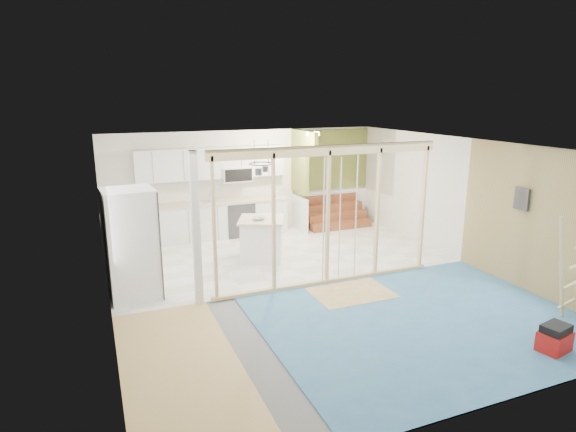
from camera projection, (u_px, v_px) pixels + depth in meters
name	position (u px, v px, depth m)	size (l,w,h in m)	color
room	(313.00, 218.00, 8.60)	(7.01, 8.01, 2.61)	slate
floor_overlays	(314.00, 284.00, 9.00)	(7.00, 8.00, 0.03)	white
stud_frame	(301.00, 203.00, 8.44)	(4.66, 0.14, 2.60)	#D7B283
base_cabinets	(189.00, 226.00, 11.23)	(4.45, 2.24, 0.93)	silver
upper_cabinets	(214.00, 164.00, 11.59)	(3.60, 0.41, 0.85)	silver
green_partition	(324.00, 192.00, 12.72)	(2.25, 1.51, 2.60)	olive
pot_rack	(261.00, 166.00, 10.01)	(0.52, 0.52, 0.72)	black
sheathing_panel	(550.00, 226.00, 8.09)	(0.02, 4.00, 2.60)	tan
electrical_panel	(522.00, 199.00, 8.52)	(0.04, 0.30, 0.40)	#3A3A3F
ceiling_light	(313.00, 134.00, 11.50)	(0.32, 0.32, 0.08)	#FFEABF
fridge	(132.00, 244.00, 8.21)	(0.90, 0.87, 1.93)	white
island	(262.00, 239.00, 10.23)	(1.23, 1.23, 0.91)	white
bowl	(259.00, 218.00, 10.02)	(0.26, 0.26, 0.06)	beige
soap_bottle_a	(211.00, 196.00, 11.63)	(0.11, 0.11, 0.29)	#B7B9CC
soap_bottle_b	(276.00, 193.00, 12.20)	(0.08, 0.08, 0.18)	silver
toolbox	(555.00, 339.00, 6.59)	(0.48, 0.40, 0.40)	#A7130F
ladder	(572.00, 266.00, 7.46)	(0.90, 0.06, 1.68)	#CBBA7C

